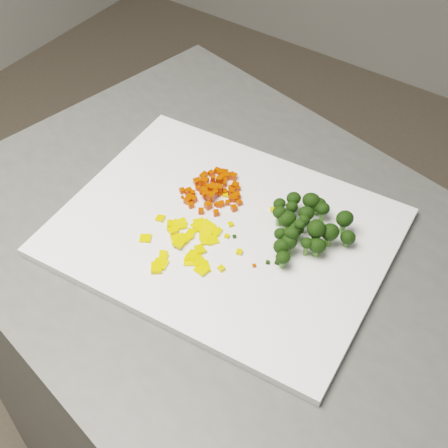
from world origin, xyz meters
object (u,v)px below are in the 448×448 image
Objects in this scene: pepper_pile at (184,239)px; broccoli_pile at (304,227)px; carrot_pile at (213,186)px; counter_block at (238,401)px; cutting_board at (224,232)px.

broccoli_pile is (0.14, 0.10, 0.02)m from pepper_pile.
carrot_pile is 0.11m from pepper_pile.
pepper_pile reaches higher than counter_block.
counter_block is 0.46m from cutting_board.
carrot_pile is at bearing 137.23° from cutting_board.
pepper_pile is at bearing -120.04° from cutting_board.
broccoli_pile is (0.06, 0.06, 0.49)m from counter_block.
broccoli_pile is (0.16, -0.01, 0.01)m from carrot_pile.
cutting_board is (-0.04, 0.01, 0.46)m from counter_block.
carrot_pile reaches higher than pepper_pile.
counter_block is at bearing -32.62° from carrot_pile.
broccoli_pile is (0.10, 0.05, 0.04)m from cutting_board.
pepper_pile is (0.02, -0.11, -0.01)m from carrot_pile.
cutting_board is 4.50× the size of carrot_pile.
pepper_pile is 0.17m from broccoli_pile.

